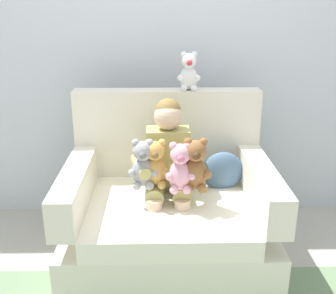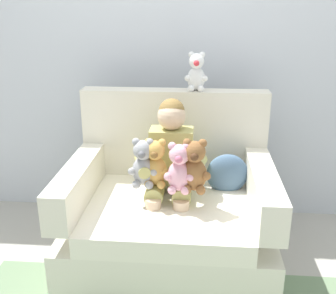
# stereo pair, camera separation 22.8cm
# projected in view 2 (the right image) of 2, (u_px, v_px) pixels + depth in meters

# --- Properties ---
(ground_plane) EXTENTS (8.00, 8.00, 0.00)m
(ground_plane) POSITION_uv_depth(u_px,v_px,m) (169.00, 260.00, 2.59)
(ground_plane) COLOR #ADA89E
(back_wall) EXTENTS (6.00, 0.10, 2.60)m
(back_wall) POSITION_uv_depth(u_px,v_px,m) (178.00, 39.00, 2.86)
(back_wall) COLOR silver
(back_wall) RESTS_ON ground
(armchair) EXTENTS (1.22, 0.95, 1.01)m
(armchair) POSITION_uv_depth(u_px,v_px,m) (170.00, 212.00, 2.54)
(armchair) COLOR silver
(armchair) RESTS_ON ground
(seated_child) EXTENTS (0.45, 0.39, 0.82)m
(seated_child) POSITION_uv_depth(u_px,v_px,m) (170.00, 161.00, 2.45)
(seated_child) COLOR tan
(seated_child) RESTS_ON armchair
(plush_grey) EXTENTS (0.17, 0.14, 0.29)m
(plush_grey) POSITION_uv_depth(u_px,v_px,m) (143.00, 164.00, 2.33)
(plush_grey) COLOR #9E9EA3
(plush_grey) RESTS_ON armchair
(plush_pink) EXTENTS (0.17, 0.14, 0.29)m
(plush_pink) POSITION_uv_depth(u_px,v_px,m) (179.00, 169.00, 2.26)
(plush_pink) COLOR #EAA8BC
(plush_pink) RESTS_ON armchair
(plush_honey) EXTENTS (0.17, 0.14, 0.29)m
(plush_honey) POSITION_uv_depth(u_px,v_px,m) (155.00, 164.00, 2.33)
(plush_honey) COLOR gold
(plush_honey) RESTS_ON armchair
(plush_brown) EXTENTS (0.18, 0.15, 0.31)m
(plush_brown) POSITION_uv_depth(u_px,v_px,m) (194.00, 167.00, 2.26)
(plush_brown) COLOR brown
(plush_brown) RESTS_ON armchair
(plush_white_on_backrest) EXTENTS (0.15, 0.12, 0.25)m
(plush_white_on_backrest) POSITION_uv_depth(u_px,v_px,m) (196.00, 73.00, 2.58)
(plush_white_on_backrest) COLOR white
(plush_white_on_backrest) RESTS_ON armchair
(throw_pillow) EXTENTS (0.27, 0.14, 0.26)m
(throw_pillow) POSITION_uv_depth(u_px,v_px,m) (227.00, 174.00, 2.56)
(throw_pillow) COLOR slate
(throw_pillow) RESTS_ON armchair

